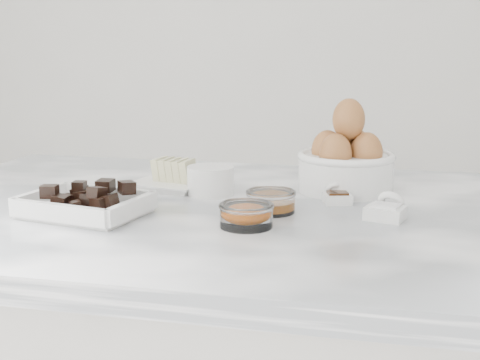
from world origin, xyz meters
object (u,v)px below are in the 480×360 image
object	(u,v)px
chocolate_dish	(84,202)
butter_plate	(172,177)
sugar_ramekin	(210,179)
vanilla_spoon	(337,196)
honey_bowl	(271,201)
zest_bowl	(246,214)
salt_spoon	(387,210)
egg_bowl	(346,161)

from	to	relation	value
chocolate_dish	butter_plate	size ratio (longest dim) A/B	1.38
butter_plate	sugar_ramekin	distance (m)	0.10
butter_plate	vanilla_spoon	size ratio (longest dim) A/B	2.35
vanilla_spoon	chocolate_dish	bearing A→B (deg)	-156.15
chocolate_dish	honey_bowl	size ratio (longest dim) A/B	2.56
zest_bowl	salt_spoon	xyz separation A→B (m)	(0.21, 0.10, -0.01)
zest_bowl	butter_plate	bearing A→B (deg)	129.77
egg_bowl	zest_bowl	size ratio (longest dim) A/B	2.14
sugar_ramekin	butter_plate	bearing A→B (deg)	155.55
chocolate_dish	honey_bowl	world-z (taller)	chocolate_dish
chocolate_dish	zest_bowl	world-z (taller)	chocolate_dish
honey_bowl	zest_bowl	bearing A→B (deg)	-101.97
sugar_ramekin	egg_bowl	world-z (taller)	egg_bowl
zest_bowl	vanilla_spoon	bearing A→B (deg)	56.57
zest_bowl	egg_bowl	bearing A→B (deg)	65.20
sugar_ramekin	vanilla_spoon	bearing A→B (deg)	-3.85
egg_bowl	honey_bowl	world-z (taller)	egg_bowl
vanilla_spoon	salt_spoon	distance (m)	0.12
egg_bowl	vanilla_spoon	xyz separation A→B (m)	(-0.01, -0.10, -0.04)
egg_bowl	zest_bowl	xyz separation A→B (m)	(-0.13, -0.28, -0.04)
vanilla_spoon	honey_bowl	bearing A→B (deg)	-139.04
honey_bowl	salt_spoon	bearing A→B (deg)	0.08
egg_bowl	vanilla_spoon	distance (m)	0.11
zest_bowl	sugar_ramekin	bearing A→B (deg)	119.11
zest_bowl	vanilla_spoon	distance (m)	0.22
sugar_ramekin	salt_spoon	xyz separation A→B (m)	(0.32, -0.10, -0.01)
sugar_ramekin	honey_bowl	world-z (taller)	sugar_ramekin
egg_bowl	zest_bowl	world-z (taller)	egg_bowl
honey_bowl	egg_bowl	bearing A→B (deg)	59.34
zest_bowl	vanilla_spoon	size ratio (longest dim) A/B	1.28
egg_bowl	zest_bowl	bearing A→B (deg)	-114.80
sugar_ramekin	vanilla_spoon	xyz separation A→B (m)	(0.23, -0.02, -0.02)
butter_plate	egg_bowl	distance (m)	0.34
honey_bowl	salt_spoon	size ratio (longest dim) A/B	1.03
honey_bowl	chocolate_dish	bearing A→B (deg)	-163.59
chocolate_dish	salt_spoon	bearing A→B (deg)	10.19
butter_plate	honey_bowl	world-z (taller)	butter_plate
butter_plate	honey_bowl	bearing A→B (deg)	-33.13
sugar_ramekin	vanilla_spoon	size ratio (longest dim) A/B	1.30
salt_spoon	butter_plate	bearing A→B (deg)	160.62
vanilla_spoon	egg_bowl	bearing A→B (deg)	85.19
butter_plate	sugar_ramekin	bearing A→B (deg)	-24.45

